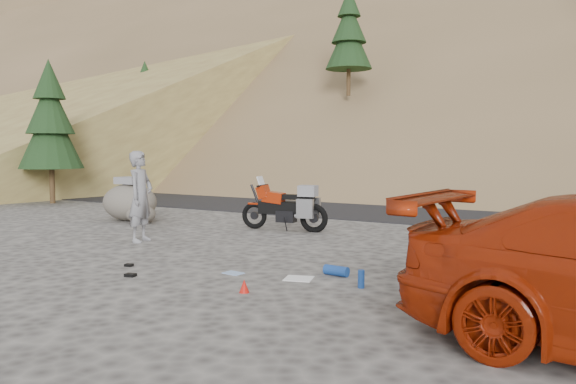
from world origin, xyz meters
name	(u,v)px	position (x,y,z in m)	size (l,w,h in m)	color
ground	(222,253)	(0.00, 0.00, 0.00)	(140.00, 140.00, 0.00)	#423F3D
road	(395,209)	(0.00, 9.00, 0.00)	(120.00, 7.00, 0.05)	black
hillside	(539,33)	(-0.05, 40.88, 11.08)	(120.00, 73.00, 46.72)	brown
conifer_verge	(50,121)	(-11.00, 4.50, 2.89)	(2.20, 2.20, 5.04)	#372414
motorcycle	(288,207)	(-0.43, 3.07, 0.55)	(2.15, 0.84, 1.29)	black
man	(142,241)	(-2.22, 0.18, 0.00)	(0.68, 0.45, 1.87)	gray
boulder	(130,202)	(-5.01, 2.49, 0.51)	(1.71, 1.53, 1.16)	#5B554E
small_rock	(141,214)	(-4.35, 2.23, 0.24)	(1.00, 0.96, 0.47)	#5B554E
gear_white_cloth	(299,278)	(2.24, -1.05, 0.01)	(0.40, 0.36, 0.01)	white
gear_blue_mat	(336,271)	(2.62, -0.57, 0.08)	(0.15, 0.15, 0.39)	navy
gear_bottle	(361,279)	(3.24, -1.07, 0.12)	(0.09, 0.09, 0.25)	navy
gear_funnel	(244,286)	(2.01, -2.10, 0.09)	(0.14, 0.14, 0.18)	red
gear_glove_a	(130,275)	(0.00, -2.21, 0.02)	(0.16, 0.11, 0.05)	black
gear_glove_b	(129,265)	(-0.57, -1.71, 0.02)	(0.13, 0.09, 0.04)	black
gear_blue_cloth	(233,273)	(1.20, -1.25, 0.01)	(0.29, 0.22, 0.01)	#89A7D4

